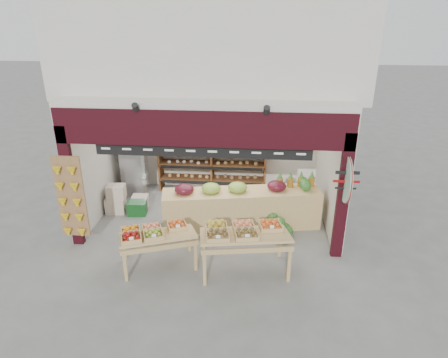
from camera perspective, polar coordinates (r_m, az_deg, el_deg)
ground at (r=9.54m, az=-2.00°, el=-6.46°), size 60.00×60.00×0.00m
shop_structure at (r=9.92m, az=-1.17°, el=18.59°), size 6.36×5.12×5.40m
banana_board at (r=8.77m, az=-21.08°, el=-2.72°), size 0.60×0.15×1.80m
gift_sign at (r=7.86m, az=17.08°, el=-0.07°), size 0.04×0.93×0.92m
back_shelving at (r=10.86m, az=-1.73°, el=3.94°), size 2.95×0.48×1.83m
refrigerator at (r=10.93m, az=-12.67°, el=1.77°), size 0.73×0.73×1.66m
cardboard_stack at (r=10.27m, az=-13.83°, el=-3.20°), size 1.04×0.76×0.74m
mid_counter at (r=9.24m, az=2.45°, el=-4.04°), size 3.66×1.31×1.12m
display_table_left at (r=7.88m, az=-10.20°, el=-7.71°), size 1.63×1.25×0.94m
display_table_right at (r=7.60m, az=2.46°, el=-7.65°), size 1.80×1.19×1.06m
watermelon_pile at (r=9.03m, az=7.73°, el=-7.18°), size 0.69×0.66×0.50m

